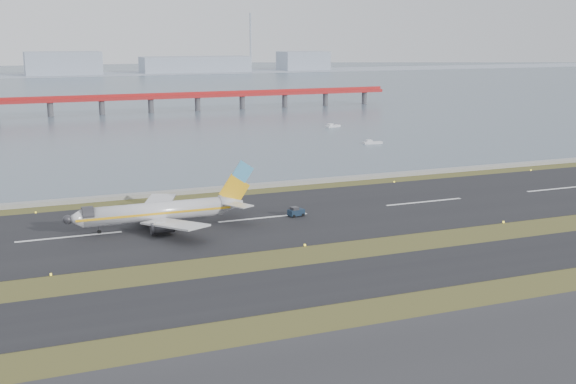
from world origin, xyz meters
The scene contains 11 objects.
ground centered at (0.00, 0.00, 0.00)m, with size 1000.00×1000.00×0.00m, color #324318.
taxiway_strip centered at (0.00, -12.00, 0.05)m, with size 1000.00×18.00×0.10m, color black.
runway_strip centered at (0.00, 30.00, 0.05)m, with size 1000.00×45.00×0.10m, color black.
seawall centered at (0.00, 60.00, 0.50)m, with size 1000.00×2.50×1.00m, color gray.
bay_water centered at (0.00, 460.00, 0.00)m, with size 1400.00×800.00×1.30m, color #4A586A.
red_pier centered at (20.00, 250.00, 7.28)m, with size 260.00×5.00×10.20m.
far_shoreline centered at (13.62, 620.00, 6.07)m, with size 1400.00×80.00×60.50m.
airliner centered at (-21.80, 30.33, 3.46)m, with size 38.52×32.89×12.80m.
pushback_tug centered at (6.95, 28.69, 1.05)m, with size 3.67×2.54×2.17m.
workboat_near centered at (72.41, 115.51, 0.52)m, with size 6.97×2.90×1.64m.
workboat_far centered at (79.44, 163.58, 0.55)m, with size 7.45×4.57×1.73m.
Camera 1 is at (-50.72, -110.54, 38.52)m, focal length 45.00 mm.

